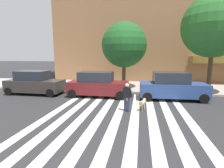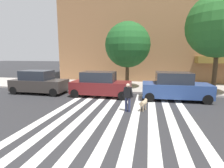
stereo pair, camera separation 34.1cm
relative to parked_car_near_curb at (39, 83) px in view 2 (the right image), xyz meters
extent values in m
plane|color=#2B2B2D|center=(7.10, -4.96, -0.92)|extent=(160.00, 160.00, 0.00)
cube|color=#A9A19B|center=(7.10, 4.49, -0.85)|extent=(80.00, 6.00, 0.15)
cube|color=silver|center=(3.91, -4.96, -0.92)|extent=(0.45, 12.31, 0.01)
cube|color=silver|center=(4.81, -4.96, -0.92)|extent=(0.45, 12.31, 0.01)
cube|color=silver|center=(5.71, -4.96, -0.92)|extent=(0.45, 12.31, 0.01)
cube|color=silver|center=(6.61, -4.96, -0.92)|extent=(0.45, 12.31, 0.01)
cube|color=silver|center=(7.51, -4.96, -0.92)|extent=(0.45, 12.31, 0.01)
cube|color=silver|center=(8.41, -4.96, -0.92)|extent=(0.45, 12.31, 0.01)
cube|color=silver|center=(9.31, -4.96, -0.92)|extent=(0.45, 12.31, 0.01)
cube|color=silver|center=(10.21, -4.96, -0.92)|extent=(0.45, 12.31, 0.01)
cube|color=silver|center=(11.11, -4.96, -0.92)|extent=(0.45, 12.31, 0.01)
cube|color=olive|center=(16.48, 6.89, 1.83)|extent=(5.15, 1.60, 0.70)
cube|color=#37312E|center=(0.05, 0.00, -0.21)|extent=(4.61, 1.95, 0.93)
cube|color=#232833|center=(-0.14, 0.00, 0.63)|extent=(2.40, 1.69, 0.76)
cylinder|color=black|center=(1.87, 0.84, -0.59)|extent=(0.66, 0.23, 0.66)
cylinder|color=black|center=(1.85, -0.89, -0.59)|extent=(0.66, 0.23, 0.66)
cylinder|color=black|center=(-1.75, 0.89, -0.59)|extent=(0.66, 0.23, 0.66)
cylinder|color=black|center=(-1.78, -0.84, -0.59)|extent=(0.66, 0.23, 0.66)
cube|color=maroon|center=(5.44, 0.00, -0.21)|extent=(4.62, 1.90, 0.93)
cube|color=#232833|center=(5.25, 0.00, 0.64)|extent=(2.54, 1.67, 0.76)
cylinder|color=black|center=(7.27, 0.85, -0.59)|extent=(0.66, 0.22, 0.66)
cylinder|color=black|center=(7.26, -0.87, -0.59)|extent=(0.66, 0.22, 0.66)
cylinder|color=black|center=(3.62, 0.87, -0.59)|extent=(0.66, 0.22, 0.66)
cylinder|color=black|center=(3.61, -0.86, -0.59)|extent=(0.66, 0.22, 0.66)
cube|color=navy|center=(10.99, 0.00, -0.19)|extent=(4.75, 2.13, 0.96)
cube|color=#232833|center=(10.80, -0.01, 0.69)|extent=(2.47, 1.81, 0.79)
cylinder|color=black|center=(12.82, 0.97, -0.59)|extent=(0.67, 0.24, 0.66)
cylinder|color=black|center=(12.88, -0.84, -0.59)|extent=(0.67, 0.24, 0.66)
cylinder|color=black|center=(9.10, 0.83, -0.59)|extent=(0.67, 0.24, 0.66)
cylinder|color=black|center=(9.16, -0.97, -0.59)|extent=(0.67, 0.24, 0.66)
cylinder|color=#4C3823|center=(7.07, 3.45, 0.65)|extent=(0.34, 0.34, 2.85)
sphere|color=#1E5623|center=(7.07, 3.45, 3.22)|extent=(4.17, 4.17, 4.17)
cylinder|color=#4C3823|center=(14.25, 2.39, 1.21)|extent=(0.34, 0.34, 3.96)
sphere|color=#286628|center=(14.25, 2.39, 4.56)|extent=(4.98, 4.98, 4.98)
cylinder|color=#282D4C|center=(7.83, -3.34, -0.51)|extent=(0.19, 0.19, 0.82)
cylinder|color=#282D4C|center=(8.02, -3.40, -0.51)|extent=(0.19, 0.19, 0.82)
cube|color=black|center=(7.93, -3.37, 0.20)|extent=(0.44, 0.35, 0.60)
cylinder|color=black|center=(7.70, -3.29, 0.23)|extent=(0.24, 0.16, 0.57)
cylinder|color=black|center=(8.15, -3.45, 0.23)|extent=(0.24, 0.16, 0.57)
sphere|color=beige|center=(7.93, -3.37, 0.61)|extent=(0.28, 0.28, 0.22)
cylinder|color=tan|center=(8.80, -3.00, -0.47)|extent=(0.44, 0.65, 0.26)
sphere|color=tan|center=(8.93, -2.64, -0.37)|extent=(0.26, 0.26, 0.20)
cylinder|color=tan|center=(8.67, -3.37, -0.42)|extent=(0.11, 0.23, 0.16)
cylinder|color=tan|center=(8.80, -2.77, -0.76)|extent=(0.07, 0.07, 0.32)
cylinder|color=tan|center=(8.94, -2.82, -0.76)|extent=(0.07, 0.07, 0.32)
cylinder|color=tan|center=(8.66, -3.17, -0.76)|extent=(0.07, 0.07, 0.32)
cylinder|color=tan|center=(8.80, -3.22, -0.76)|extent=(0.07, 0.07, 0.32)
camera|label=1|loc=(8.68, -13.06, 2.27)|focal=28.06mm
camera|label=2|loc=(9.02, -13.00, 2.27)|focal=28.06mm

